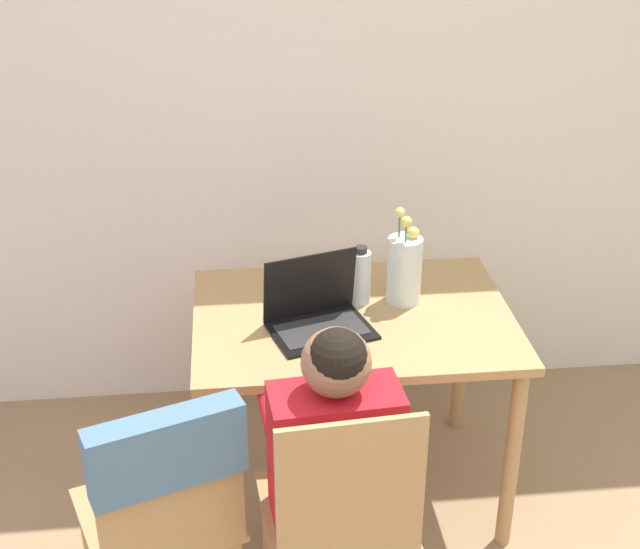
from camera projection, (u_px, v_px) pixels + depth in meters
name	position (u px, v px, depth m)	size (l,w,h in m)	color
wall_back	(304.00, 97.00, 3.28)	(6.40, 0.05, 2.50)	white
dining_table	(353.00, 340.00, 2.96)	(1.04, 0.76, 0.72)	tan
chair_occupied	(340.00, 523.00, 2.42)	(0.43, 0.43, 0.89)	tan
chair_spare	(165.00, 495.00, 2.31)	(0.52, 0.54, 0.90)	tan
person_seated	(332.00, 440.00, 2.43)	(0.38, 0.45, 1.03)	red
laptop	(317.00, 312.00, 2.82)	(0.36, 0.31, 0.23)	black
flower_vase	(404.00, 268.00, 2.94)	(0.12, 0.12, 0.33)	silver
water_bottle	(360.00, 276.00, 2.95)	(0.07, 0.07, 0.20)	silver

